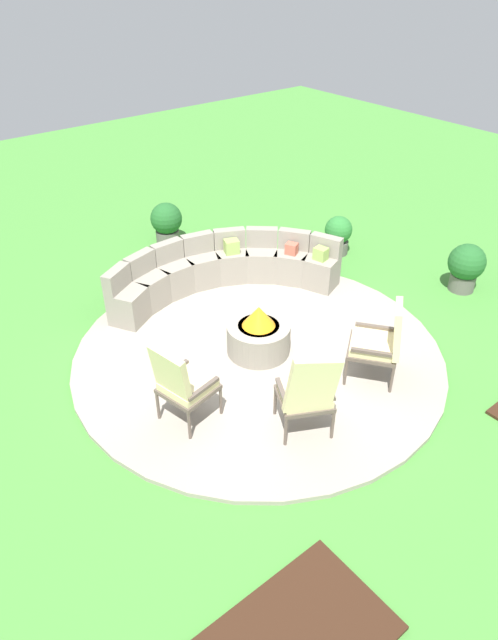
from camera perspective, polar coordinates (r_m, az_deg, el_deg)
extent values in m
plane|color=#478C38|center=(7.52, 0.95, -3.51)|extent=(24.00, 24.00, 0.00)
cylinder|color=#9E9384|center=(7.50, 0.96, -3.33)|extent=(4.89, 4.89, 0.06)
cylinder|color=gray|center=(7.36, 0.97, -1.86)|extent=(0.84, 0.84, 0.41)
cylinder|color=black|center=(7.25, 0.99, -0.73)|extent=(0.54, 0.54, 0.06)
cone|color=orange|center=(7.16, 1.00, 0.39)|extent=(0.43, 0.43, 0.28)
cube|color=gray|center=(8.84, 7.30, 4.86)|extent=(0.60, 0.62, 0.50)
cube|color=gray|center=(8.77, 7.88, 7.55)|extent=(0.33, 0.52, 0.31)
cube|color=gray|center=(8.96, 4.35, 5.49)|extent=(0.65, 0.66, 0.50)
cube|color=gray|center=(8.90, 4.66, 8.19)|extent=(0.41, 0.50, 0.31)
cube|color=gray|center=(9.00, 1.27, 5.74)|extent=(0.67, 0.66, 0.50)
cube|color=gray|center=(8.95, 1.32, 8.45)|extent=(0.48, 0.44, 0.31)
cube|color=gray|center=(8.97, -1.81, 5.61)|extent=(0.64, 0.62, 0.50)
cube|color=gray|center=(8.91, -2.03, 8.32)|extent=(0.51, 0.37, 0.31)
cube|color=gray|center=(8.86, -4.80, 5.11)|extent=(0.58, 0.55, 0.50)
cube|color=gray|center=(8.79, -5.28, 7.81)|extent=(0.52, 0.26, 0.31)
cube|color=gray|center=(8.67, -7.59, 4.24)|extent=(0.50, 0.46, 0.50)
cube|color=gray|center=(8.59, -8.34, 6.93)|extent=(0.50, 0.17, 0.31)
cube|color=gray|center=(8.42, -10.08, 3.01)|extent=(0.60, 0.57, 0.50)
cube|color=gray|center=(8.32, -11.07, 5.67)|extent=(0.52, 0.29, 0.31)
cube|color=gray|center=(8.11, -12.12, 1.44)|extent=(0.65, 0.64, 0.50)
cube|color=gray|center=(7.98, -13.35, 4.08)|extent=(0.51, 0.38, 0.31)
cube|color=#93B756|center=(8.63, 7.33, 6.73)|extent=(0.20, 0.22, 0.19)
cube|color=#BC5B47|center=(8.76, 4.37, 7.27)|extent=(0.21, 0.22, 0.17)
cube|color=#93B756|center=(8.76, -1.79, 7.51)|extent=(0.27, 0.25, 0.21)
cylinder|color=brown|center=(6.71, -6.06, -6.38)|extent=(0.04, 0.04, 0.38)
cylinder|color=brown|center=(6.45, -2.89, -8.24)|extent=(0.04, 0.04, 0.38)
cylinder|color=brown|center=(6.46, -9.27, -8.61)|extent=(0.04, 0.04, 0.38)
cylinder|color=brown|center=(6.19, -6.11, -10.66)|extent=(0.04, 0.04, 0.38)
cube|color=brown|center=(6.30, -6.20, -7.00)|extent=(0.64, 0.63, 0.05)
cube|color=beige|center=(6.26, -6.24, -6.51)|extent=(0.59, 0.58, 0.09)
cube|color=beige|center=(5.96, -7.99, -5.61)|extent=(0.27, 0.53, 0.66)
cube|color=brown|center=(6.35, -7.80, -5.16)|extent=(0.47, 0.14, 0.04)
cube|color=brown|center=(6.09, -4.69, -6.99)|extent=(0.47, 0.14, 0.04)
cylinder|color=brown|center=(6.44, 2.68, -8.28)|extent=(0.04, 0.04, 0.38)
cylinder|color=brown|center=(6.56, 7.20, -7.63)|extent=(0.04, 0.04, 0.38)
cylinder|color=brown|center=(6.10, 3.75, -11.31)|extent=(0.04, 0.04, 0.38)
cylinder|color=brown|center=(6.23, 8.54, -10.55)|extent=(0.04, 0.04, 0.38)
cube|color=brown|center=(6.18, 5.66, -7.96)|extent=(0.74, 0.73, 0.05)
cube|color=beige|center=(6.13, 5.70, -7.48)|extent=(0.68, 0.67, 0.09)
cube|color=beige|center=(5.78, 6.46, -6.70)|extent=(0.55, 0.38, 0.75)
cube|color=brown|center=(6.03, 3.42, -7.35)|extent=(0.25, 0.42, 0.04)
cube|color=brown|center=(6.16, 7.99, -6.69)|extent=(0.25, 0.42, 0.04)
cylinder|color=brown|center=(6.93, 9.82, -5.28)|extent=(0.04, 0.04, 0.38)
cylinder|color=brown|center=(7.38, 10.32, -2.56)|extent=(0.04, 0.04, 0.38)
cylinder|color=brown|center=(6.93, 14.37, -5.92)|extent=(0.04, 0.04, 0.38)
cylinder|color=brown|center=(7.38, 14.57, -3.17)|extent=(0.04, 0.04, 0.38)
cube|color=brown|center=(7.02, 12.49, -2.81)|extent=(0.83, 0.83, 0.05)
cube|color=beige|center=(6.98, 12.55, -2.36)|extent=(0.77, 0.76, 0.09)
cube|color=beige|center=(6.84, 14.93, -0.90)|extent=(0.51, 0.48, 0.68)
cube|color=brown|center=(6.72, 12.45, -3.24)|extent=(0.34, 0.43, 0.04)
cube|color=brown|center=(7.16, 12.78, -0.69)|extent=(0.34, 0.43, 0.04)
cylinder|color=#605B56|center=(10.09, 8.95, 7.38)|extent=(0.39, 0.39, 0.23)
sphere|color=#2D7A33|center=(9.95, 9.12, 9.08)|extent=(0.48, 0.48, 0.48)
cylinder|color=#605B56|center=(9.47, 20.90, 3.65)|extent=(0.40, 0.40, 0.27)
sphere|color=#236028|center=(9.31, 21.34, 5.53)|extent=(0.57, 0.57, 0.57)
cylinder|color=#605B56|center=(10.48, -8.28, 8.48)|extent=(0.43, 0.43, 0.22)
sphere|color=#236028|center=(10.34, -8.44, 10.20)|extent=(0.57, 0.57, 0.57)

